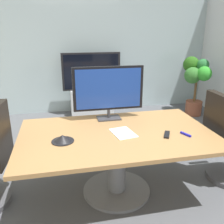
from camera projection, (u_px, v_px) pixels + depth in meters
name	position (u px, v px, depth m)	size (l,w,h in m)	color
ground_plane	(120.00, 187.00, 2.92)	(7.05, 7.05, 0.00)	#515459
wall_back_glass_partition	(87.00, 50.00, 5.29)	(5.50, 0.10, 2.64)	#9EB2B7
conference_table	(117.00, 147.00, 2.67)	(2.03, 1.24, 0.73)	olive
tv_monitor	(108.00, 90.00, 2.91)	(0.84, 0.18, 0.64)	#333338
wall_display_unit	(92.00, 94.00, 5.25)	(1.20, 0.36, 1.31)	#B7BABC
potted_plant	(195.00, 79.00, 5.12)	(0.53, 0.69, 1.21)	brown
conference_phone	(63.00, 139.00, 2.41)	(0.22, 0.22, 0.07)	black
remote_control	(167.00, 135.00, 2.55)	(0.05, 0.17, 0.02)	black
whiteboard_marker	(186.00, 134.00, 2.55)	(0.13, 0.02, 0.02)	#1919A5
paper_notepad	(123.00, 133.00, 2.60)	(0.21, 0.30, 0.01)	white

